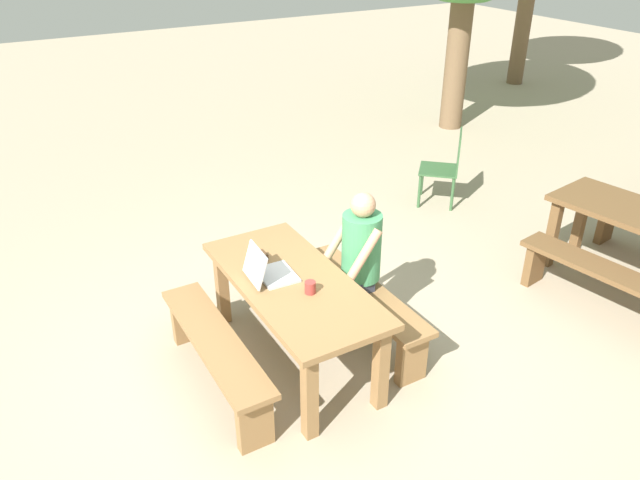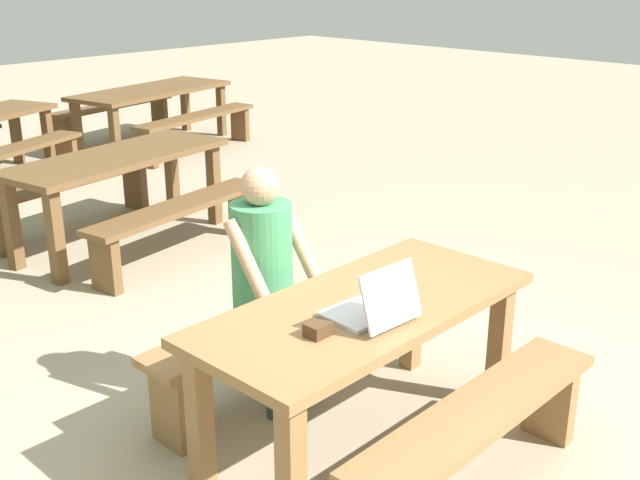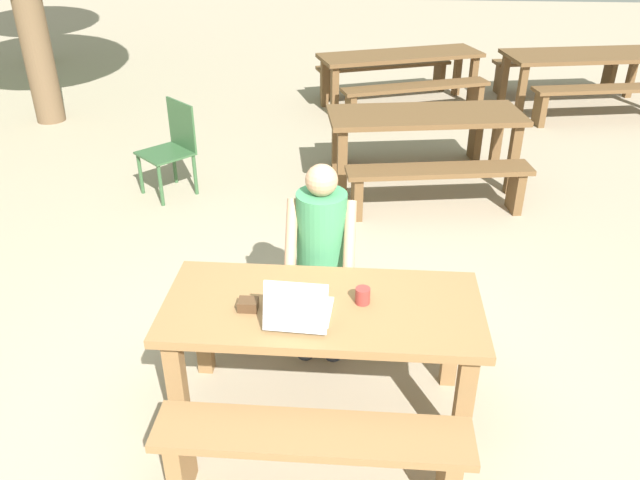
% 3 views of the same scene
% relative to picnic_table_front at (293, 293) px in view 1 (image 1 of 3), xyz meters
% --- Properties ---
extents(ground_plane, '(30.00, 30.00, 0.00)m').
position_rel_picnic_table_front_xyz_m(ground_plane, '(0.00, 0.00, -0.62)').
color(ground_plane, tan).
extents(picnic_table_front, '(1.70, 0.76, 0.73)m').
position_rel_picnic_table_front_xyz_m(picnic_table_front, '(0.00, 0.00, 0.00)').
color(picnic_table_front, olive).
rests_on(picnic_table_front, ground).
extents(bench_near, '(1.51, 0.30, 0.45)m').
position_rel_picnic_table_front_xyz_m(bench_near, '(0.00, -0.64, -0.28)').
color(bench_near, olive).
rests_on(bench_near, ground).
extents(bench_far, '(1.51, 0.30, 0.45)m').
position_rel_picnic_table_front_xyz_m(bench_far, '(0.00, 0.64, -0.28)').
color(bench_far, olive).
rests_on(bench_far, ground).
extents(laptop, '(0.34, 0.35, 0.27)m').
position_rel_picnic_table_front_xyz_m(laptop, '(-0.11, -0.14, 0.18)').
color(laptop, silver).
rests_on(laptop, picnic_table_front).
extents(small_pouch, '(0.10, 0.08, 0.06)m').
position_rel_picnic_table_front_xyz_m(small_pouch, '(-0.39, -0.08, 0.15)').
color(small_pouch, '#4C331E').
rests_on(small_pouch, picnic_table_front).
extents(coffee_mug, '(0.08, 0.08, 0.09)m').
position_rel_picnic_table_front_xyz_m(coffee_mug, '(0.21, 0.03, 0.16)').
color(coffee_mug, '#99332D').
rests_on(coffee_mug, picnic_table_front).
extents(person_seated, '(0.42, 0.41, 1.27)m').
position_rel_picnic_table_front_xyz_m(person_seated, '(-0.05, 0.60, 0.13)').
color(person_seated, '#333847').
rests_on(person_seated, ground).
extents(plastic_chair, '(0.62, 0.62, 0.89)m').
position_rel_picnic_table_front_xyz_m(plastic_chair, '(-1.66, 2.90, -0.14)').
color(plastic_chair, '#335933').
rests_on(plastic_chair, ground).
extents(bench_distant_south, '(1.71, 0.56, 0.45)m').
position_rel_picnic_table_front_xyz_m(bench_distant_south, '(0.87, 2.60, -0.28)').
color(bench_distant_south, brown).
rests_on(bench_distant_south, ground).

